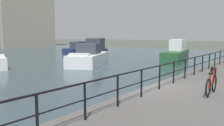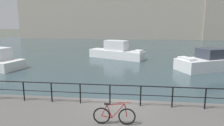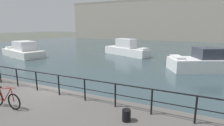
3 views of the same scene
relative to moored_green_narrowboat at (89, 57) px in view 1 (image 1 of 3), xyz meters
The scene contains 8 objects.
ground_plane 14.56m from the moored_green_narrowboat, 126.60° to the right, with size 240.00×240.00×0.00m, color #4C5147.
moored_green_narrowboat is the anchor object (origin of this frame).
moored_red_daysailer 18.49m from the moored_green_narrowboat, 47.53° to the left, with size 7.52×3.63×1.94m.
moored_harbor_tender 10.60m from the moored_green_narrowboat, 34.98° to the right, with size 8.05×3.44×2.60m.
moored_small_launch 7.90m from the moored_green_narrowboat, 35.76° to the left, with size 5.92×4.34×2.68m.
quay_railing 14.93m from the moored_green_narrowboat, 123.62° to the right, with size 23.42×0.07×1.08m.
parked_bicycle 16.83m from the moored_green_narrowboat, 120.76° to the right, with size 1.77×0.12×0.98m.
mooring_bollard 13.75m from the moored_green_narrowboat, 104.93° to the right, with size 0.32×0.32×0.44m, color black.
Camera 1 is at (-9.72, -5.20, 3.15)m, focal length 38.23 mm.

